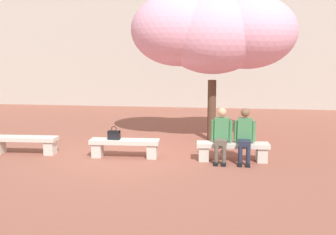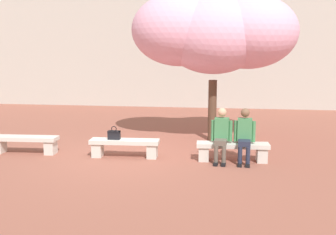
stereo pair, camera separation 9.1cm
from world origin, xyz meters
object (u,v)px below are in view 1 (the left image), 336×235
Objects in this scene: stone_bench_near_west at (125,145)px; handbag at (114,134)px; person_seated_right at (245,133)px; cherry_tree_main at (214,33)px; stone_bench_west_end at (24,142)px; person_seated_left at (221,133)px; stone_bench_center at (233,149)px.

stone_bench_near_west is 5.15× the size of handbag.
person_seated_right is 3.51m from cherry_tree_main.
person_seated_right is 3.81× the size of handbag.
stone_bench_near_west is at bearing 3.95° from handbag.
stone_bench_west_end is at bearing -154.18° from cherry_tree_main.
cherry_tree_main is at bearing 96.21° from person_seated_left.
stone_bench_near_west and stone_bench_center have the same top height.
stone_bench_west_end is at bearing 180.00° from stone_bench_near_west.
stone_bench_near_west is 0.38m from handbag.
cherry_tree_main is (-0.80, 2.37, 2.46)m from person_seated_right.
cherry_tree_main is at bearing 25.82° from stone_bench_west_end.
cherry_tree_main reaches higher than person_seated_right.
stone_bench_west_end is 5.07m from person_seated_left.
cherry_tree_main is (-0.26, 2.37, 2.46)m from person_seated_left.
handbag reaches higher than stone_bench_west_end.
cherry_tree_main reaches higher than person_seated_left.
stone_bench_near_west is at bearing 178.96° from person_seated_right.
person_seated_left is 1.00× the size of person_seated_right.
person_seated_right is (0.54, -0.00, 0.00)m from person_seated_left.
stone_bench_near_west is 4.26m from cherry_tree_main.
person_seated_left is at bearing -83.79° from cherry_tree_main.
handbag is (-2.65, 0.04, -0.12)m from person_seated_left.
stone_bench_west_end is at bearing 179.45° from person_seated_right.
handbag is at bearing 179.37° from person_seated_right.
stone_bench_west_end is 1.35× the size of person_seated_left.
stone_bench_center is at bearing 168.71° from person_seated_right.
handbag is 4.23m from cherry_tree_main.
person_seated_left reaches higher than stone_bench_near_west.
cherry_tree_main is (2.39, 2.34, 2.58)m from handbag.
stone_bench_near_west is 2.96m from person_seated_right.
stone_bench_center is 0.49m from person_seated_left.
stone_bench_west_end is 1.35× the size of person_seated_right.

